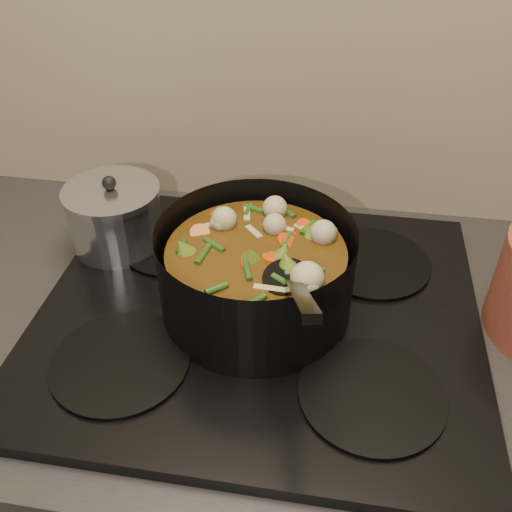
# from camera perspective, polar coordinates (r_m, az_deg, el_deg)

# --- Properties ---
(counter) EXTENTS (2.64, 0.64, 0.91)m
(counter) POSITION_cam_1_polar(r_m,az_deg,el_deg) (1.19, 0.20, -22.00)
(counter) COLOR brown
(counter) RESTS_ON ground
(stovetop) EXTENTS (0.62, 0.54, 0.03)m
(stovetop) POSITION_cam_1_polar(r_m,az_deg,el_deg) (0.82, 0.27, -5.70)
(stovetop) COLOR black
(stovetop) RESTS_ON counter
(stockpot) EXTENTS (0.27, 0.35, 0.20)m
(stockpot) POSITION_cam_1_polar(r_m,az_deg,el_deg) (0.78, 0.02, -1.75)
(stockpot) COLOR black
(stockpot) RESTS_ON stovetop
(saucepan) EXTENTS (0.15, 0.15, 0.12)m
(saucepan) POSITION_cam_1_polar(r_m,az_deg,el_deg) (0.94, -13.91, 3.88)
(saucepan) COLOR silver
(saucepan) RESTS_ON stovetop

